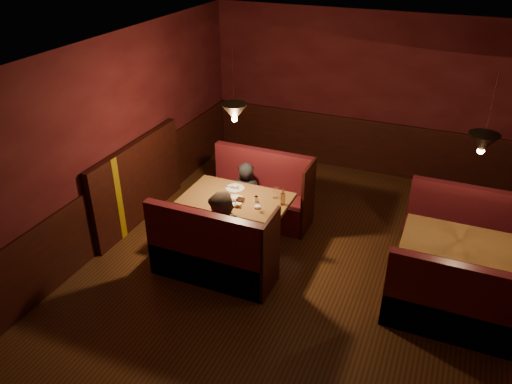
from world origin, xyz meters
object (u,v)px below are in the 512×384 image
at_px(diner_a, 246,183).
at_px(main_table, 237,209).
at_px(second_table, 456,254).
at_px(second_bench_near, 451,309).
at_px(main_bench_far, 261,198).
at_px(second_bench_far, 459,236).
at_px(diner_b, 224,224).
at_px(main_bench_near, 212,257).

bearing_deg(diner_a, main_table, 92.83).
distance_m(second_table, second_bench_near, 0.83).
relative_size(main_bench_far, second_bench_far, 1.11).
bearing_deg(second_bench_far, second_bench_near, -90.00).
bearing_deg(second_bench_far, diner_a, -174.07).
height_order(second_bench_far, diner_b, diner_b).
xyz_separation_m(main_table, second_bench_far, (2.95, 0.95, -0.28)).
relative_size(second_bench_far, diner_a, 1.06).
height_order(main_table, diner_a, diner_a).
bearing_deg(second_bench_near, main_bench_near, -176.05).
bearing_deg(main_table, diner_b, -80.35).
xyz_separation_m(main_bench_far, main_bench_near, (0.00, -1.68, 0.00)).
distance_m(main_bench_far, second_bench_near, 3.29).
relative_size(main_bench_far, main_bench_near, 1.00).
height_order(main_bench_near, diner_a, diner_a).
bearing_deg(diner_b, diner_a, 97.95).
bearing_deg(diner_b, main_bench_far, 90.14).
height_order(main_bench_far, second_bench_far, main_bench_far).
distance_m(second_table, diner_a, 3.11).
bearing_deg(diner_b, second_table, 12.47).
bearing_deg(diner_b, second_bench_near, -3.30).
xyz_separation_m(main_table, main_bench_far, (0.02, 0.84, -0.26)).
height_order(main_table, second_bench_near, second_bench_near).
relative_size(second_table, diner_a, 0.96).
height_order(main_table, second_table, main_table).
bearing_deg(diner_a, second_bench_far, 175.72).
height_order(main_bench_far, second_table, main_bench_far).
height_order(main_table, second_bench_far, second_bench_far).
distance_m(second_bench_far, second_bench_near, 1.59).
height_order(second_bench_near, diner_a, diner_a).
xyz_separation_m(second_bench_far, diner_b, (-2.84, -1.59, 0.44)).
bearing_deg(diner_b, second_bench_far, 25.88).
bearing_deg(main_bench_near, main_table, 91.23).
relative_size(second_table, diner_b, 0.86).
relative_size(second_bench_near, diner_a, 1.06).
relative_size(main_table, second_table, 1.11).
height_order(main_bench_near, diner_b, diner_b).
bearing_deg(main_table, main_bench_near, -88.77).
bearing_deg(second_bench_near, diner_a, 157.75).
height_order(main_bench_far, diner_a, diner_a).
relative_size(main_bench_far, diner_a, 1.18).
relative_size(main_bench_near, second_bench_near, 1.11).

